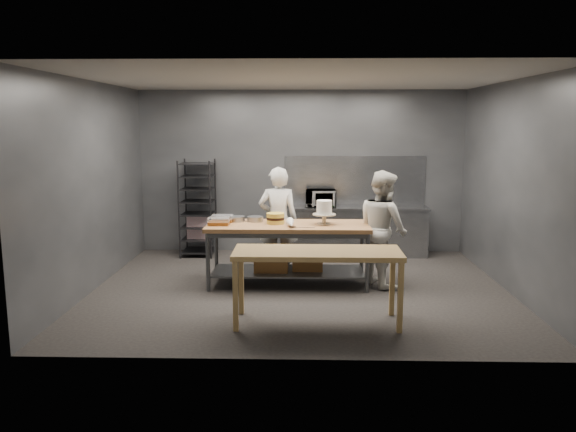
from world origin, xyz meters
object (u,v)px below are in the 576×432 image
Objects in this scene: speed_rack at (198,209)px; microwave at (321,198)px; chef_behind at (278,221)px; chef_right at (383,228)px; layer_cake at (275,218)px; work_table at (288,247)px; frosted_cake_stand at (324,210)px; near_counter at (317,258)px.

microwave is (2.24, 0.08, 0.19)m from speed_rack.
chef_behind is (1.52, -1.23, 0.00)m from speed_rack.
chef_right is 6.49× the size of layer_cake.
work_table is 0.46m from layer_cake.
speed_rack reaches higher than chef_behind.
frosted_cake_stand is at bearing -90.27° from microwave.
layer_cake is (-0.58, 1.68, 0.19)m from near_counter.
chef_behind reaches higher than chef_right.
chef_behind reaches higher than layer_cake.
speed_rack is 3.60m from chef_right.
speed_rack is at bearing 139.89° from frosted_cake_stand.
work_table is 6.72× the size of frosted_cake_stand.
speed_rack is 4.90× the size of frosted_cake_stand.
chef_behind is at bearing 137.43° from frosted_cake_stand.
near_counter is 2.36m from chef_behind.
work_table is 1.40× the size of chef_behind.
speed_rack is 2.25m from microwave.
layer_cake is (1.51, -1.83, 0.14)m from speed_rack.
chef_right is 1.60m from layer_cake.
near_counter is 1.78m from layer_cake.
speed_rack is at bearing 129.40° from layer_cake.
near_counter is 1.14× the size of speed_rack.
chef_right is 4.81× the size of frosted_cake_stand.
work_table is 1.20× the size of near_counter.
frosted_cake_stand is at bearing -2.74° from work_table.
speed_rack is 2.38m from layer_cake.
work_table is 0.78m from frosted_cake_stand.
speed_rack is 1.95m from chef_behind.
work_table is at bearing -5.24° from layer_cake.
microwave is at bearing 69.12° from layer_cake.
layer_cake is (-1.60, -0.01, 0.14)m from chef_right.
layer_cake is (-0.18, 0.02, 0.43)m from work_table.
chef_behind is 1.69m from chef_right.
chef_right is at bearing 3.50° from frosted_cake_stand.
frosted_cake_stand is (0.71, -0.65, 0.28)m from chef_behind.
frosted_cake_stand reaches higher than work_table.
work_table is 1.72m from near_counter.
speed_rack is (-2.09, 3.51, 0.04)m from near_counter.
near_counter is at bearing 124.86° from chef_right.
near_counter is (0.40, -1.66, 0.24)m from work_table.
near_counter is at bearing -76.42° from work_table.
frosted_cake_stand reaches higher than layer_cake.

